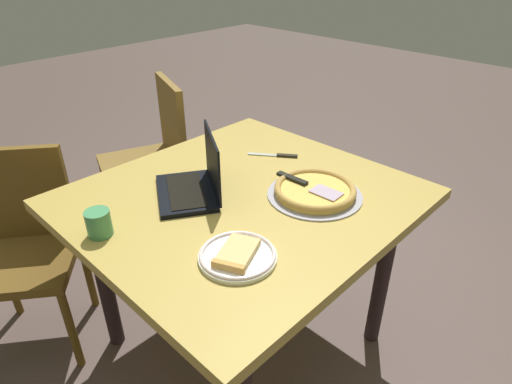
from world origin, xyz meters
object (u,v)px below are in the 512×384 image
at_px(laptop, 195,182).
at_px(chair_far, 154,152).
at_px(pizza_tray, 315,191).
at_px(chair_near, 26,240).
at_px(pizza_plate, 237,255).
at_px(drink_cup, 99,223).
at_px(dining_table, 243,215).
at_px(table_knife, 278,155).

xyz_separation_m(laptop, chair_far, (0.37, 0.86, -0.28)).
height_order(laptop, pizza_tray, laptop).
bearing_deg(chair_near, chair_far, 17.77).
bearing_deg(pizza_plate, chair_near, 107.27).
bearing_deg(chair_far, laptop, -113.44).
bearing_deg(laptop, chair_far, 66.56).
distance_m(laptop, chair_near, 0.82).
bearing_deg(pizza_tray, drink_cup, 152.91).
relative_size(laptop, pizza_tray, 1.04).
xyz_separation_m(dining_table, table_knife, (0.34, 0.12, 0.10)).
relative_size(pizza_plate, table_knife, 1.24).
bearing_deg(laptop, chair_near, 128.00).
distance_m(drink_cup, chair_near, 0.66).
height_order(dining_table, chair_far, chair_far).
bearing_deg(chair_far, chair_near, -162.23).
height_order(laptop, drink_cup, laptop).
distance_m(pizza_plate, chair_far, 1.37).
bearing_deg(pizza_tray, dining_table, 132.68).
bearing_deg(pizza_plate, chair_far, 66.93).
bearing_deg(chair_near, table_knife, -33.04).
bearing_deg(chair_near, drink_cup, -81.50).
bearing_deg(dining_table, laptop, 131.77).
bearing_deg(drink_cup, chair_far, 48.28).
xyz_separation_m(dining_table, chair_near, (-0.58, 0.72, -0.18)).
bearing_deg(chair_far, table_knife, -84.62).
relative_size(dining_table, table_knife, 6.15).
distance_m(table_knife, chair_near, 1.12).
bearing_deg(drink_cup, dining_table, -16.68).
relative_size(laptop, table_knife, 1.93).
bearing_deg(chair_near, pizza_plate, -72.73).
xyz_separation_m(chair_near, chair_far, (0.83, 0.27, 0.04)).
height_order(pizza_tray, table_knife, pizza_tray).
bearing_deg(drink_cup, pizza_plate, -61.70).
xyz_separation_m(dining_table, laptop, (-0.11, 0.13, 0.14)).
relative_size(table_knife, chair_far, 0.20).
relative_size(pizza_tray, chair_far, 0.38).
xyz_separation_m(laptop, pizza_plate, (-0.16, -0.39, -0.04)).
height_order(laptop, chair_far, laptop).
xyz_separation_m(drink_cup, chair_near, (-0.09, 0.57, -0.32)).
distance_m(laptop, pizza_tray, 0.44).
bearing_deg(chair_far, dining_table, -104.64).
xyz_separation_m(pizza_plate, table_knife, (0.61, 0.38, -0.01)).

